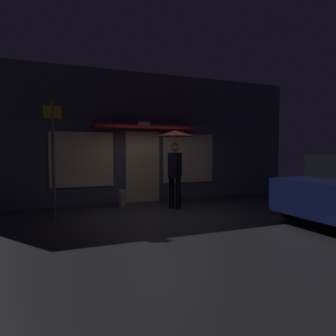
{
  "coord_description": "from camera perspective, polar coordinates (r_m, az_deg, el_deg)",
  "views": [
    {
      "loc": [
        -3.3,
        -7.38,
        1.65
      ],
      "look_at": [
        0.21,
        0.67,
        1.14
      ],
      "focal_mm": 34.49,
      "sensor_mm": 36.0,
      "label": 1
    }
  ],
  "objects": [
    {
      "name": "sidewalk_bollard",
      "position": [
        9.43,
        -8.16,
        -5.3
      ],
      "size": [
        0.22,
        0.22,
        0.48
      ],
      "primitive_type": "cylinder",
      "color": "#9E998E",
      "rests_on": "ground"
    },
    {
      "name": "person_with_umbrella",
      "position": [
        8.87,
        1.23,
        3.21
      ],
      "size": [
        1.06,
        1.06,
        2.16
      ],
      "rotation": [
        0.0,
        0.0,
        0.78
      ],
      "color": "black",
      "rests_on": "ground"
    },
    {
      "name": "building_facade",
      "position": [
        10.27,
        -4.82,
        5.29
      ],
      "size": [
        10.95,
        1.0,
        4.03
      ],
      "color": "#4C4C56",
      "rests_on": "ground"
    },
    {
      "name": "ground_plane",
      "position": [
        8.25,
        0.54,
        -8.2
      ],
      "size": [
        18.0,
        18.0,
        0.0
      ],
      "primitive_type": "plane",
      "color": "#2D2D33"
    },
    {
      "name": "street_sign_post",
      "position": [
        8.02,
        -19.62,
        2.44
      ],
      "size": [
        0.4,
        0.07,
        2.76
      ],
      "color": "#595B60",
      "rests_on": "ground"
    }
  ]
}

